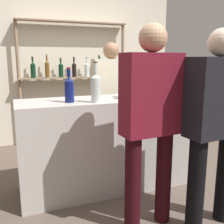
# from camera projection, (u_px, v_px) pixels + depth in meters

# --- Properties ---
(ground_plane) EXTENTS (16.00, 16.00, 0.00)m
(ground_plane) POSITION_uv_depth(u_px,v_px,m) (112.00, 184.00, 2.89)
(ground_plane) COLOR brown
(bar_counter) EXTENTS (1.91, 0.58, 0.96)m
(bar_counter) POSITION_uv_depth(u_px,v_px,m) (112.00, 143.00, 2.80)
(bar_counter) COLOR #B7B2AD
(bar_counter) RESTS_ON ground_plane
(back_wall) EXTENTS (3.51, 0.12, 2.80)m
(back_wall) POSITION_uv_depth(u_px,v_px,m) (71.00, 56.00, 4.34)
(back_wall) COLOR beige
(back_wall) RESTS_ON ground_plane
(back_shelf) EXTENTS (1.75, 0.18, 1.93)m
(back_shelf) POSITION_uv_depth(u_px,v_px,m) (75.00, 66.00, 4.21)
(back_shelf) COLOR #897056
(back_shelf) RESTS_ON ground_plane
(counter_bottle_0) EXTENTS (0.09, 0.09, 0.32)m
(counter_bottle_0) POSITION_uv_depth(u_px,v_px,m) (69.00, 89.00, 2.43)
(counter_bottle_0) COLOR #0F1956
(counter_bottle_0) RESTS_ON bar_counter
(counter_bottle_1) EXTENTS (0.09, 0.09, 0.35)m
(counter_bottle_1) POSITION_uv_depth(u_px,v_px,m) (169.00, 82.00, 3.01)
(counter_bottle_1) COLOR #0F1956
(counter_bottle_1) RESTS_ON bar_counter
(counter_bottle_2) EXTENTS (0.09, 0.09, 0.38)m
(counter_bottle_2) POSITION_uv_depth(u_px,v_px,m) (96.00, 87.00, 2.42)
(counter_bottle_2) COLOR silver
(counter_bottle_2) RESTS_ON bar_counter
(wine_glass) EXTENTS (0.08, 0.08, 0.16)m
(wine_glass) POSITION_uv_depth(u_px,v_px,m) (121.00, 85.00, 2.79)
(wine_glass) COLOR silver
(wine_glass) RESTS_ON bar_counter
(ice_bucket) EXTENTS (0.21, 0.21, 0.19)m
(ice_bucket) POSITION_uv_depth(u_px,v_px,m) (136.00, 90.00, 2.64)
(ice_bucket) COLOR #B2B2B7
(ice_bucket) RESTS_ON bar_counter
(cork_jar) EXTENTS (0.11, 0.11, 0.13)m
(cork_jar) POSITION_uv_depth(u_px,v_px,m) (154.00, 90.00, 2.90)
(cork_jar) COLOR silver
(cork_jar) RESTS_ON bar_counter
(customer_right) EXTENTS (0.51, 0.25, 1.58)m
(customer_right) POSITION_uv_depth(u_px,v_px,m) (216.00, 118.00, 2.03)
(customer_right) COLOR black
(customer_right) RESTS_ON ground_plane
(server_behind_counter) EXTENTS (0.49, 0.23, 1.56)m
(server_behind_counter) POSITION_uv_depth(u_px,v_px,m) (111.00, 94.00, 3.43)
(server_behind_counter) COLOR #575347
(server_behind_counter) RESTS_ON ground_plane
(customer_center) EXTENTS (0.47, 0.24, 1.62)m
(customer_center) POSITION_uv_depth(u_px,v_px,m) (151.00, 114.00, 2.01)
(customer_center) COLOR black
(customer_center) RESTS_ON ground_plane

